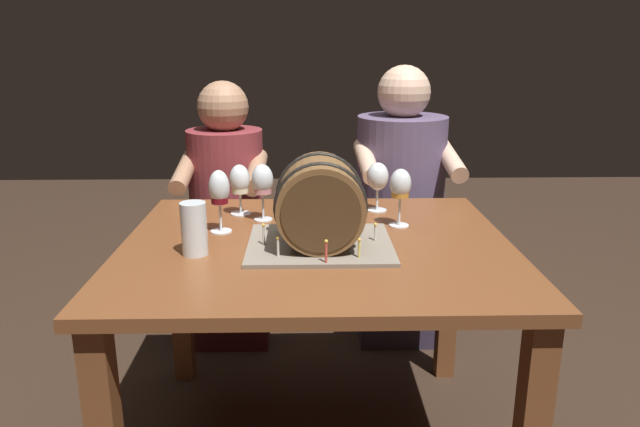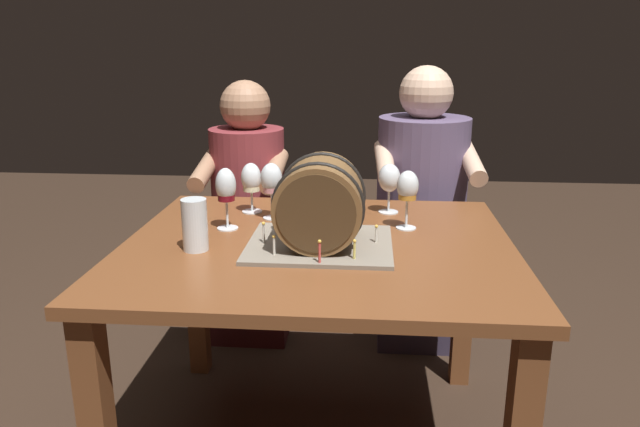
# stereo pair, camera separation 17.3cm
# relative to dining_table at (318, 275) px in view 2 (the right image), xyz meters

# --- Properties ---
(dining_table) EXTENTS (1.16, 1.01, 0.72)m
(dining_table) POSITION_rel_dining_table_xyz_m (0.00, 0.00, 0.00)
(dining_table) COLOR brown
(dining_table) RESTS_ON ground
(barrel_cake) EXTENTS (0.42, 0.36, 0.27)m
(barrel_cake) POSITION_rel_dining_table_xyz_m (0.01, -0.04, 0.23)
(barrel_cake) COLOR gray
(barrel_cake) RESTS_ON dining_table
(wine_glass_rose) EXTENTS (0.07, 0.07, 0.19)m
(wine_glass_rose) POSITION_rel_dining_table_xyz_m (-0.18, 0.23, 0.24)
(wine_glass_rose) COLOR white
(wine_glass_rose) RESTS_ON dining_table
(wine_glass_red) EXTENTS (0.07, 0.07, 0.20)m
(wine_glass_red) POSITION_rel_dining_table_xyz_m (-0.30, 0.11, 0.24)
(wine_glass_red) COLOR white
(wine_glass_red) RESTS_ON dining_table
(wine_glass_empty) EXTENTS (0.08, 0.08, 0.17)m
(wine_glass_empty) POSITION_rel_dining_table_xyz_m (0.22, 0.34, 0.23)
(wine_glass_empty) COLOR white
(wine_glass_empty) RESTS_ON dining_table
(wine_glass_amber) EXTENTS (0.07, 0.07, 0.19)m
(wine_glass_amber) POSITION_rel_dining_table_xyz_m (0.27, 0.16, 0.24)
(wine_glass_amber) COLOR white
(wine_glass_amber) RESTS_ON dining_table
(wine_glass_white) EXTENTS (0.07, 0.07, 0.18)m
(wine_glass_white) POSITION_rel_dining_table_xyz_m (-0.26, 0.30, 0.22)
(wine_glass_white) COLOR white
(wine_glass_white) RESTS_ON dining_table
(beer_pint) EXTENTS (0.07, 0.07, 0.15)m
(beer_pint) POSITION_rel_dining_table_xyz_m (-0.35, -0.10, 0.17)
(beer_pint) COLOR white
(beer_pint) RESTS_ON dining_table
(person_seated_left) EXTENTS (0.36, 0.46, 1.15)m
(person_seated_left) POSITION_rel_dining_table_xyz_m (-0.37, 0.79, -0.09)
(person_seated_left) COLOR #4C1B1E
(person_seated_left) RESTS_ON ground
(person_seated_right) EXTENTS (0.43, 0.50, 1.21)m
(person_seated_right) POSITION_rel_dining_table_xyz_m (0.37, 0.79, -0.03)
(person_seated_right) COLOR #372D40
(person_seated_right) RESTS_ON ground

